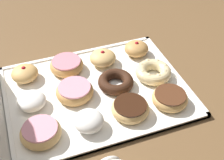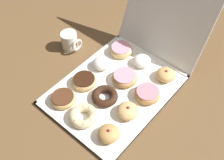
{
  "view_description": "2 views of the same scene",
  "coord_description": "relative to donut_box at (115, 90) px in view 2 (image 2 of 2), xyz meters",
  "views": [
    {
      "loc": [
        -0.69,
        0.2,
        0.68
      ],
      "look_at": [
        -0.02,
        -0.05,
        0.05
      ],
      "focal_mm": 49.94,
      "sensor_mm": 36.0,
      "label": 1
    },
    {
      "loc": [
        0.49,
        -0.59,
        1.0
      ],
      "look_at": [
        -0.02,
        0.01,
        0.05
      ],
      "focal_mm": 45.3,
      "sensor_mm": 36.0,
      "label": 2
    }
  ],
  "objects": [
    {
      "name": "chocolate_cake_ring_donut_4",
      "position": [
        -0.0,
        -0.07,
        0.02
      ],
      "size": [
        0.11,
        0.11,
        0.03
      ],
      "color": "#381E11",
      "rests_on": "donut_box"
    },
    {
      "name": "pink_frosted_donut_8",
      "position": [
        0.13,
        0.06,
        0.03
      ],
      "size": [
        0.11,
        0.11,
        0.04
      ],
      "color": "tan",
      "rests_on": "donut_box"
    },
    {
      "name": "box_lid_open",
      "position": [
        0.0,
        0.37,
        0.24
      ],
      "size": [
        0.43,
        0.19,
        0.48
      ],
      "primitive_type": "cube",
      "rotation": [
        1.21,
        0.0,
        0.0
      ],
      "color": "white",
      "rests_on": "ground"
    },
    {
      "name": "jelly_filled_donut_2",
      "position": [
        0.13,
        -0.19,
        0.03
      ],
      "size": [
        0.09,
        0.09,
        0.05
      ],
      "color": "tan",
      "rests_on": "donut_box"
    },
    {
      "name": "powdered_filled_donut_10",
      "position": [
        -0.0,
        0.2,
        0.03
      ],
      "size": [
        0.08,
        0.08,
        0.04
      ],
      "color": "white",
      "rests_on": "donut_box"
    },
    {
      "name": "pink_frosted_donut_9",
      "position": [
        -0.12,
        0.2,
        0.03
      ],
      "size": [
        0.11,
        0.11,
        0.04
      ],
      "color": "#E5B770",
      "rests_on": "donut_box"
    },
    {
      "name": "jelly_filled_donut_5",
      "position": [
        0.12,
        -0.06,
        0.03
      ],
      "size": [
        0.09,
        0.09,
        0.05
      ],
      "color": "#E5B770",
      "rests_on": "donut_box"
    },
    {
      "name": "chocolate_frosted_donut_0",
      "position": [
        -0.13,
        -0.19,
        0.02
      ],
      "size": [
        0.11,
        0.11,
        0.03
      ],
      "color": "tan",
      "rests_on": "donut_box"
    },
    {
      "name": "coffee_mug",
      "position": [
        -0.35,
        0.06,
        0.04
      ],
      "size": [
        0.1,
        0.08,
        0.09
      ],
      "color": "white",
      "rests_on": "ground"
    },
    {
      "name": "donut_box",
      "position": [
        0.0,
        0.0,
        0.0
      ],
      "size": [
        0.43,
        0.56,
        0.01
      ],
      "color": "white",
      "rests_on": "ground"
    },
    {
      "name": "cruller_donut_1",
      "position": [
        0.0,
        -0.2,
        0.02
      ],
      "size": [
        0.12,
        0.12,
        0.04
      ],
      "color": "beige",
      "rests_on": "donut_box"
    },
    {
      "name": "chocolate_frosted_donut_3",
      "position": [
        -0.12,
        -0.06,
        0.02
      ],
      "size": [
        0.11,
        0.11,
        0.04
      ],
      "color": "#E5B770",
      "rests_on": "donut_box"
    },
    {
      "name": "pink_frosted_donut_7",
      "position": [
        -0.0,
        0.07,
        0.02
      ],
      "size": [
        0.12,
        0.12,
        0.04
      ],
      "color": "tan",
      "rests_on": "donut_box"
    },
    {
      "name": "powdered_filled_donut_6",
      "position": [
        -0.13,
        0.06,
        0.03
      ],
      "size": [
        0.08,
        0.08,
        0.05
      ],
      "color": "white",
      "rests_on": "donut_box"
    },
    {
      "name": "ground_plane",
      "position": [
        0.0,
        0.0,
        -0.01
      ],
      "size": [
        3.0,
        3.0,
        0.0
      ],
      "primitive_type": "plane",
      "color": "brown"
    },
    {
      "name": "jelly_filled_donut_11",
      "position": [
        0.13,
        0.2,
        0.03
      ],
      "size": [
        0.09,
        0.09,
        0.05
      ],
      "color": "tan",
      "rests_on": "donut_box"
    }
  ]
}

